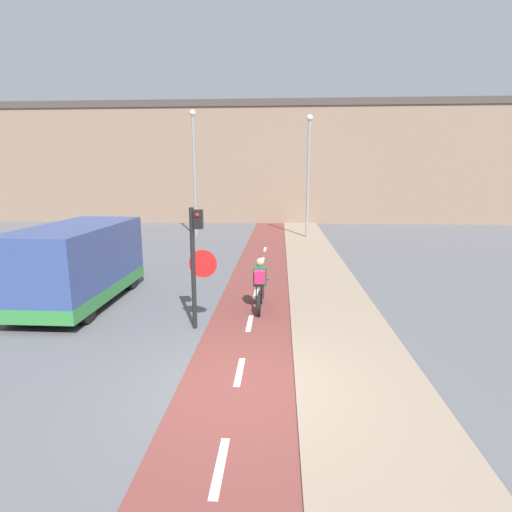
# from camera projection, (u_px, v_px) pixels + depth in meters

# --- Properties ---
(ground_plane) EXTENTS (120.00, 120.00, 0.00)m
(ground_plane) POSITION_uv_depth(u_px,v_px,m) (237.00, 386.00, 7.05)
(ground_plane) COLOR #5B5B60
(bike_lane) EXTENTS (2.06, 60.00, 0.02)m
(bike_lane) POSITION_uv_depth(u_px,v_px,m) (237.00, 386.00, 7.05)
(bike_lane) COLOR brown
(bike_lane) RESTS_ON ground_plane
(sidewalk_strip) EXTENTS (2.40, 60.00, 0.05)m
(sidewalk_strip) POSITION_uv_depth(u_px,v_px,m) (365.00, 389.00, 6.91)
(sidewalk_strip) COLOR gray
(sidewalk_strip) RESTS_ON ground_plane
(building_row_background) EXTENTS (60.00, 5.20, 8.98)m
(building_row_background) POSITION_uv_depth(u_px,v_px,m) (272.00, 164.00, 31.88)
(building_row_background) COLOR #89705B
(building_row_background) RESTS_ON ground_plane
(traffic_light_pole) EXTENTS (0.67, 0.25, 2.93)m
(traffic_light_pole) POSITION_uv_depth(u_px,v_px,m) (196.00, 255.00, 9.35)
(traffic_light_pole) COLOR black
(traffic_light_pole) RESTS_ON ground_plane
(street_lamp_far) EXTENTS (0.36, 0.36, 7.26)m
(street_lamp_far) POSITION_uv_depth(u_px,v_px,m) (194.00, 161.00, 23.22)
(street_lamp_far) COLOR gray
(street_lamp_far) RESTS_ON ground_plane
(street_lamp_sidewalk) EXTENTS (0.36, 0.36, 6.93)m
(street_lamp_sidewalk) POSITION_uv_depth(u_px,v_px,m) (308.00, 164.00, 22.70)
(street_lamp_sidewalk) COLOR gray
(street_lamp_sidewalk) RESTS_ON ground_plane
(cyclist_near) EXTENTS (0.46, 1.67, 1.46)m
(cyclist_near) POSITION_uv_depth(u_px,v_px,m) (260.00, 285.00, 10.87)
(cyclist_near) COLOR black
(cyclist_near) RESTS_ON ground_plane
(van) EXTENTS (2.07, 4.79, 2.27)m
(van) POSITION_uv_depth(u_px,v_px,m) (79.00, 265.00, 11.40)
(van) COLOR #334784
(van) RESTS_ON ground_plane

